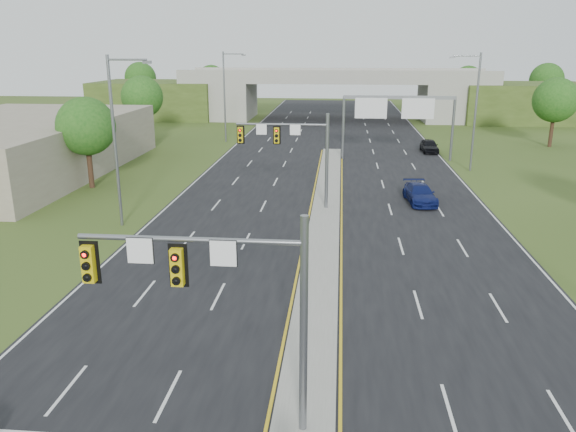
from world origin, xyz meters
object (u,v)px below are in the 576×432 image
Objects in this scene: car_far_b at (420,194)px; car_far_c at (429,146)px; signal_mast_far at (295,145)px; signal_mast_near at (225,290)px; sign_gantry at (397,110)px; overpass at (336,97)px.

car_far_c is at bearing 74.31° from car_far_b.
signal_mast_near is at bearing -90.00° from signal_mast_far.
sign_gantry reaches higher than car_far_c.
sign_gantry is 0.14× the size of overpass.
car_far_b is at bearing 15.83° from signal_mast_far.
overpass reaches higher than signal_mast_near.
overpass is 18.78× the size of car_far_c.
overpass is 52.98m from car_far_b.
overpass is 32.26m from car_far_c.
sign_gantry is 35.75m from overpass.
sign_gantry is 7.92m from car_far_c.
car_far_c is (4.32, 4.88, -4.49)m from sign_gantry.
sign_gantry is 17.93m from car_far_b.
overpass is (2.26, 55.07, -1.17)m from signal_mast_far.
overpass is (2.26, 80.07, -1.17)m from signal_mast_near.
signal_mast_near is 1.45× the size of car_far_b.
signal_mast_far is 1.45× the size of car_far_b.
signal_mast_far is at bearing 90.00° from signal_mast_near.
car_far_c is (13.26, 49.88, -3.98)m from signal_mast_near.
sign_gantry is at bearing 85.62° from car_far_b.
signal_mast_near is 1.64× the size of car_far_c.
signal_mast_near is 0.60× the size of sign_gantry.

